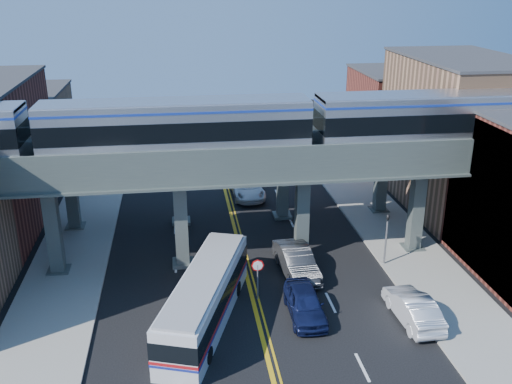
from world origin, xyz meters
TOP-DOWN VIEW (x-y plane):
  - ground at (0.00, 0.00)m, footprint 120.00×120.00m
  - sidewalk_west at (-11.50, 10.00)m, footprint 5.00×70.00m
  - sidewalk_east at (11.50, 10.00)m, footprint 5.00×70.00m
  - building_west_c at (-18.50, 29.00)m, footprint 8.00×10.00m
  - building_east_b at (18.50, 16.00)m, footprint 8.00×14.00m
  - building_east_c at (18.50, 29.00)m, footprint 8.00×10.00m
  - mural_panel at (14.55, 4.00)m, footprint 0.10×9.50m
  - elevated_viaduct_near at (0.00, 8.00)m, footprint 52.00×3.60m
  - elevated_viaduct_far at (0.00, 15.00)m, footprint 52.00×3.60m
  - transit_train at (-4.00, 8.00)m, footprint 50.29×3.16m
  - stop_sign at (0.30, 3.00)m, footprint 0.76×0.09m
  - traffic_signal at (9.20, 6.00)m, footprint 0.15×0.18m
  - transit_bus at (-2.89, 1.06)m, footprint 5.83×11.14m
  - car_lane_a at (2.68, 0.89)m, footprint 1.96×4.77m
  - car_lane_b at (3.20, 5.74)m, footprint 2.34×5.50m
  - car_lane_c at (1.80, 19.97)m, footprint 2.79×5.69m
  - car_lane_d at (4.77, 26.85)m, footprint 2.62×5.94m
  - car_parked_curb at (8.50, -0.42)m, footprint 1.92×4.97m

SIDE VIEW (x-z plane):
  - ground at x=0.00m, z-range 0.00..0.00m
  - sidewalk_west at x=-11.50m, z-range 0.00..0.16m
  - sidewalk_east at x=11.50m, z-range 0.00..0.16m
  - car_lane_c at x=1.80m, z-range 0.00..1.56m
  - car_parked_curb at x=8.50m, z-range 0.00..1.61m
  - car_lane_a at x=2.68m, z-range 0.00..1.62m
  - car_lane_d at x=4.77m, z-range 0.00..1.70m
  - car_lane_b at x=3.20m, z-range 0.00..1.77m
  - transit_bus at x=-2.89m, z-range 0.04..2.86m
  - stop_sign at x=0.30m, z-range 0.44..3.07m
  - traffic_signal at x=9.20m, z-range 0.25..4.35m
  - building_west_c at x=-18.50m, z-range 0.00..8.00m
  - building_east_c at x=18.50m, z-range 0.00..9.00m
  - mural_panel at x=14.55m, z-range 0.00..9.50m
  - building_east_b at x=18.50m, z-range 0.00..12.00m
  - elevated_viaduct_near at x=0.00m, z-range 2.77..10.17m
  - elevated_viaduct_far at x=0.00m, z-range 2.77..10.17m
  - transit_train at x=-4.00m, z-range 7.55..11.23m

